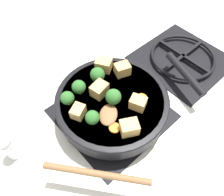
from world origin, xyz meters
The scene contains 19 objects.
ground_plane centered at (0.00, 0.00, 0.00)m, with size 2.40×2.40×0.00m, color silver.
front_burner_grate centered at (0.00, 0.00, 0.01)m, with size 0.31×0.31×0.03m.
rear_burner_grate centered at (0.00, 0.36, 0.01)m, with size 0.31×0.31×0.03m.
skillet_pan centered at (0.00, 0.00, 0.06)m, with size 0.34×0.45×0.06m.
wooden_spoon centered at (0.10, -0.12, 0.09)m, with size 0.24×0.25×0.02m.
tofu_cube_center_large centered at (-0.04, -0.02, 0.11)m, with size 0.05×0.04×0.04m, color tan.
tofu_cube_near_handle centered at (-0.10, 0.06, 0.11)m, with size 0.05×0.04×0.04m, color tan.
tofu_cube_east_chunk centered at (-0.05, 0.09, 0.10)m, with size 0.04×0.04×0.04m, color tan.
tofu_cube_west_chunk centered at (0.07, 0.03, 0.10)m, with size 0.04×0.03×0.03m, color tan.
tofu_cube_back_piece centered at (0.11, -0.04, 0.11)m, with size 0.05×0.04×0.04m, color tan.
tofu_cube_front_piece centered at (-0.02, -0.10, 0.10)m, with size 0.04×0.03×0.03m, color tan.
broccoli_floret_near_spoon centered at (-0.07, -0.10, 0.11)m, with size 0.04×0.04×0.05m.
broccoli_floret_center_top centered at (-0.08, 0.01, 0.11)m, with size 0.04×0.04×0.05m.
broccoli_floret_east_rim centered at (0.01, -0.01, 0.11)m, with size 0.04×0.04×0.05m.
broccoli_floret_west_rim centered at (-0.08, -0.06, 0.11)m, with size 0.04×0.04×0.05m.
broccoli_floret_north_edge centered at (0.03, -0.09, 0.11)m, with size 0.04×0.04×0.04m.
carrot_slice_orange_thin centered at (0.08, -0.06, 0.09)m, with size 0.03×0.03×0.01m, color orange.
carrot_slice_near_center centered at (0.06, 0.06, 0.09)m, with size 0.03×0.03×0.01m, color orange.
salt_shaker centered at (-0.08, -0.29, 0.04)m, with size 0.04×0.04×0.09m.
Camera 1 is at (0.27, -0.24, 0.60)m, focal length 35.00 mm.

